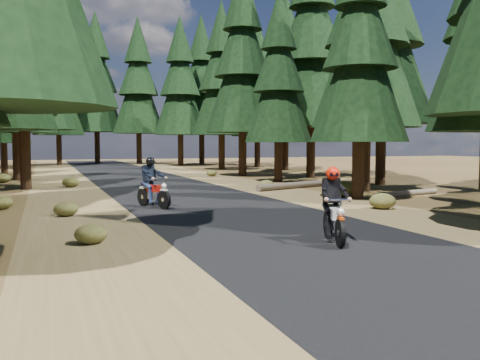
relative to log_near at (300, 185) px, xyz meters
name	(u,v)px	position (x,y,z in m)	size (l,w,h in m)	color
ground	(259,223)	(-6.22, -9.88, -0.16)	(120.00, 120.00, 0.00)	#463619
road	(207,204)	(-6.22, -4.88, -0.15)	(6.00, 100.00, 0.01)	black
shoulder_l	(75,209)	(-10.82, -4.88, -0.16)	(3.20, 100.00, 0.01)	brown
shoulder_r	(318,199)	(-1.62, -4.88, -0.16)	(3.20, 100.00, 0.01)	brown
pine_forest	(133,53)	(-6.24, 11.17, 7.73)	(34.59, 55.08, 16.32)	black
log_near	(300,185)	(0.00, 0.00, 0.00)	(0.32, 0.32, 5.74)	#4C4233
log_far	(409,193)	(2.55, -5.04, -0.04)	(0.24, 0.24, 3.59)	#4C4233
understory_shrubs	(199,191)	(-5.78, -2.35, 0.10)	(14.64, 24.51, 0.66)	#474C1E
rider_lead	(334,218)	(-5.76, -13.15, 0.41)	(1.10, 1.97, 1.68)	silver
rider_follow	(153,191)	(-8.27, -5.41, 0.42)	(1.28, 2.01, 1.72)	#96120A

